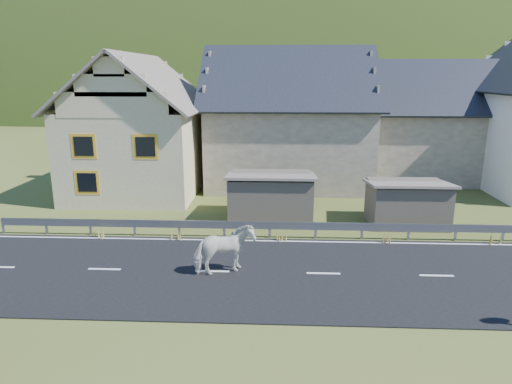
{
  "coord_description": "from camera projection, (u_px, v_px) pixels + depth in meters",
  "views": [
    {
      "loc": [
        -1.73,
        -15.2,
        6.99
      ],
      "look_at": [
        -2.51,
        1.72,
        2.59
      ],
      "focal_mm": 32.0,
      "sensor_mm": 36.0,
      "label": 1
    }
  ],
  "objects": [
    {
      "name": "ground",
      "position": [
        323.0,
        275.0,
        16.37
      ],
      "size": [
        160.0,
        160.0,
        0.0
      ],
      "primitive_type": "plane",
      "color": "#303E15",
      "rests_on": "ground"
    },
    {
      "name": "road",
      "position": [
        323.0,
        274.0,
        16.37
      ],
      "size": [
        60.0,
        7.0,
        0.04
      ],
      "primitive_type": "cube",
      "color": "black",
      "rests_on": "ground"
    },
    {
      "name": "lane_markings",
      "position": [
        323.0,
        273.0,
        16.36
      ],
      "size": [
        60.0,
        6.6,
        0.01
      ],
      "primitive_type": "cube",
      "color": "silver",
      "rests_on": "road"
    },
    {
      "name": "guardrail",
      "position": [
        316.0,
        226.0,
        19.79
      ],
      "size": [
        28.1,
        0.09,
        0.75
      ],
      "color": "#93969B",
      "rests_on": "ground"
    },
    {
      "name": "shed_left",
      "position": [
        271.0,
        197.0,
        22.47
      ],
      "size": [
        4.3,
        3.3,
        2.4
      ],
      "primitive_type": "cube",
      "color": "brown",
      "rests_on": "ground"
    },
    {
      "name": "shed_right",
      "position": [
        407.0,
        203.0,
        21.72
      ],
      "size": [
        3.8,
        2.9,
        2.2
      ],
      "primitive_type": "cube",
      "color": "brown",
      "rests_on": "ground"
    },
    {
      "name": "house_cream",
      "position": [
        139.0,
        119.0,
        27.33
      ],
      "size": [
        7.8,
        9.8,
        8.3
      ],
      "color": "beige",
      "rests_on": "ground"
    },
    {
      "name": "house_stone_a",
      "position": [
        288.0,
        111.0,
        29.76
      ],
      "size": [
        10.8,
        9.8,
        8.9
      ],
      "color": "#AFA08B",
      "rests_on": "ground"
    },
    {
      "name": "house_stone_b",
      "position": [
        433.0,
        115.0,
        31.34
      ],
      "size": [
        9.8,
        8.8,
        8.1
      ],
      "color": "#AFA08B",
      "rests_on": "ground"
    },
    {
      "name": "mountain",
      "position": [
        293.0,
        139.0,
        195.21
      ],
      "size": [
        440.0,
        280.0,
        260.0
      ],
      "primitive_type": "ellipsoid",
      "color": "#293914",
      "rests_on": "ground"
    },
    {
      "name": "conifer_patch",
      "position": [
        81.0,
        78.0,
        123.67
      ],
      "size": [
        76.0,
        50.0,
        28.0
      ],
      "primitive_type": "ellipsoid",
      "color": "black",
      "rests_on": "ground"
    },
    {
      "name": "horse",
      "position": [
        224.0,
        250.0,
        16.18
      ],
      "size": [
        1.76,
        2.33,
        1.79
      ],
      "primitive_type": "imported",
      "rotation": [
        0.0,
        0.0,
        2.0
      ],
      "color": "silver",
      "rests_on": "road"
    }
  ]
}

